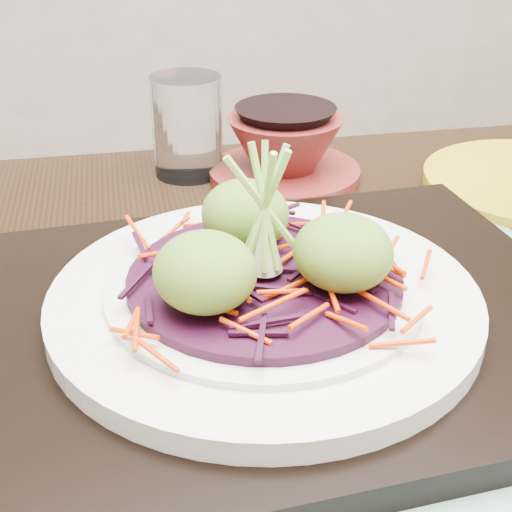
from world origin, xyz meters
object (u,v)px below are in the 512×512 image
object	(u,v)px
dining_table	(238,409)
water_glass	(187,126)
serving_tray	(264,322)
white_plate	(264,298)
terracotta_bowl_set	(285,151)

from	to	relation	value
dining_table	water_glass	distance (m)	0.32
serving_tray	water_glass	distance (m)	0.32
serving_tray	white_plate	distance (m)	0.02
white_plate	terracotta_bowl_set	distance (m)	0.29
dining_table	white_plate	size ratio (longest dim) A/B	3.93
white_plate	serving_tray	bearing A→B (deg)	0.00
dining_table	terracotta_bowl_set	distance (m)	0.29
dining_table	water_glass	xyz separation A→B (m)	(0.02, 0.28, 0.14)
dining_table	water_glass	size ratio (longest dim) A/B	10.94
terracotta_bowl_set	white_plate	bearing A→B (deg)	-110.85
white_plate	terracotta_bowl_set	world-z (taller)	terracotta_bowl_set
serving_tray	terracotta_bowl_set	world-z (taller)	terracotta_bowl_set
dining_table	water_glass	world-z (taller)	water_glass
dining_table	serving_tray	world-z (taller)	serving_tray
serving_tray	water_glass	bearing A→B (deg)	89.05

